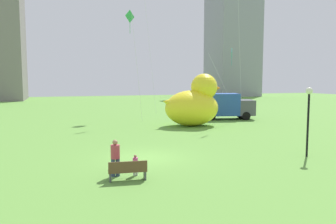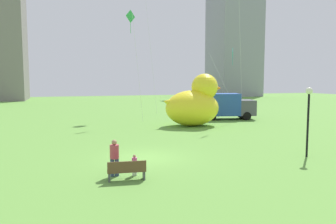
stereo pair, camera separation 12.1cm
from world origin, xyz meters
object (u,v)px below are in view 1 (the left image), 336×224
(park_bench, at_px, (128,170))
(kite_teal, at_px, (231,55))
(person_child, at_px, (135,164))
(lamppost, at_px, (309,107))
(person_adult, at_px, (115,156))
(kite_green, at_px, (130,21))
(giant_inflatable_duck, at_px, (194,104))
(box_truck, at_px, (224,106))

(park_bench, height_order, kite_teal, kite_teal)
(person_child, distance_m, lamppost, 10.52)
(person_adult, bearing_deg, person_child, -10.46)
(person_adult, distance_m, kite_green, 21.71)
(lamppost, distance_m, kite_green, 20.97)
(giant_inflatable_duck, relative_size, box_truck, 0.92)
(lamppost, height_order, kite_teal, kite_teal)
(lamppost, bearing_deg, box_truck, 78.34)
(box_truck, bearing_deg, kite_teal, 57.45)
(box_truck, bearing_deg, kite_green, 175.38)
(kite_green, bearing_deg, giant_inflatable_duck, -42.28)
(person_child, bearing_deg, kite_green, 79.28)
(person_adult, bearing_deg, kite_teal, 52.73)
(giant_inflatable_duck, bearing_deg, lamppost, -83.90)
(kite_teal, bearing_deg, lamppost, -108.43)
(person_adult, height_order, lamppost, lamppost)
(person_adult, height_order, kite_teal, kite_teal)
(park_bench, xyz_separation_m, lamppost, (10.72, 1.45, 2.39))
(person_adult, bearing_deg, kite_green, 76.60)
(giant_inflatable_duck, xyz_separation_m, kite_green, (-5.11, 4.65, 8.19))
(kite_teal, bearing_deg, park_bench, -125.78)
(giant_inflatable_duck, distance_m, box_truck, 6.42)
(giant_inflatable_duck, xyz_separation_m, box_truck, (5.12, 3.82, -0.66))
(giant_inflatable_duck, bearing_deg, park_bench, -121.19)
(park_bench, distance_m, kite_green, 22.59)
(park_bench, bearing_deg, kite_teal, 54.22)
(person_child, bearing_deg, park_bench, -125.08)
(park_bench, distance_m, kite_teal, 33.35)
(person_adult, height_order, giant_inflatable_duck, giant_inflatable_duck)
(kite_green, bearing_deg, box_truck, -4.62)
(lamppost, distance_m, box_truck, 18.07)
(lamppost, bearing_deg, giant_inflatable_duck, 96.10)
(kite_teal, bearing_deg, box_truck, -122.55)
(kite_green, bearing_deg, person_adult, -103.40)
(person_adult, bearing_deg, park_bench, -64.29)
(park_bench, height_order, lamppost, lamppost)
(person_adult, relative_size, giant_inflatable_duck, 0.29)
(park_bench, bearing_deg, lamppost, 7.71)
(person_child, relative_size, box_truck, 0.15)
(box_truck, distance_m, kite_teal, 10.68)
(person_child, distance_m, box_truck, 23.06)
(person_child, height_order, lamppost, lamppost)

